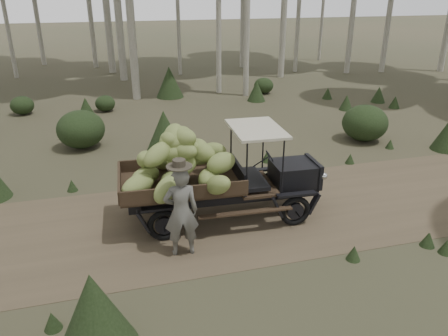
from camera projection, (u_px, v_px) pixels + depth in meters
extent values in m
plane|color=#473D2B|center=(293.00, 208.00, 10.07)|extent=(120.00, 120.00, 0.00)
cube|color=brown|center=(293.00, 208.00, 10.07)|extent=(70.00, 4.00, 0.01)
cube|color=black|center=(292.00, 173.00, 9.70)|extent=(0.93, 0.89, 0.49)
cube|color=black|center=(313.00, 171.00, 9.80)|extent=(0.13, 0.90, 0.55)
cube|color=black|center=(238.00, 174.00, 9.41)|extent=(0.13, 1.25, 0.49)
cube|color=#38281C|center=(181.00, 183.00, 9.19)|extent=(2.57, 1.72, 0.07)
cube|color=#38281C|center=(176.00, 163.00, 9.85)|extent=(2.50, 0.17, 0.29)
cube|color=#38281C|center=(186.00, 193.00, 8.41)|extent=(2.50, 0.17, 0.29)
cube|color=#38281C|center=(119.00, 182.00, 8.88)|extent=(0.13, 1.61, 0.29)
cube|color=beige|center=(257.00, 129.00, 9.10)|extent=(1.10, 1.57, 0.05)
cube|color=black|center=(221.00, 187.00, 9.82)|extent=(4.11, 0.29, 0.16)
cube|color=black|center=(228.00, 201.00, 9.21)|extent=(4.11, 0.29, 0.16)
torus|color=black|center=(273.00, 183.00, 10.52)|extent=(0.68, 0.15, 0.68)
torus|color=black|center=(295.00, 211.00, 9.23)|extent=(0.68, 0.15, 0.68)
torus|color=black|center=(158.00, 195.00, 9.96)|extent=(0.68, 0.15, 0.68)
torus|color=black|center=(164.00, 225.00, 8.67)|extent=(0.68, 0.15, 0.68)
sphere|color=beige|center=(309.00, 163.00, 10.16)|extent=(0.16, 0.16, 0.16)
sphere|color=beige|center=(324.00, 176.00, 9.43)|extent=(0.16, 0.16, 0.16)
ellipsoid|color=olive|center=(146.00, 176.00, 8.98)|extent=(0.79, 0.74, 0.39)
ellipsoid|color=olive|center=(182.00, 161.00, 9.08)|extent=(0.71, 0.55, 0.49)
ellipsoid|color=olive|center=(158.00, 154.00, 8.51)|extent=(0.86, 0.75, 0.62)
ellipsoid|color=olive|center=(169.00, 140.00, 8.74)|extent=(0.39, 0.68, 0.52)
ellipsoid|color=olive|center=(138.00, 186.00, 8.48)|extent=(0.90, 0.77, 0.56)
ellipsoid|color=olive|center=(180.00, 157.00, 9.15)|extent=(0.57, 0.76, 0.56)
ellipsoid|color=olive|center=(173.00, 153.00, 8.68)|extent=(0.63, 0.40, 0.44)
ellipsoid|color=olive|center=(179.00, 136.00, 8.83)|extent=(0.77, 0.66, 0.55)
ellipsoid|color=olive|center=(209.00, 178.00, 8.82)|extent=(0.67, 0.73, 0.41)
ellipsoid|color=olive|center=(200.00, 157.00, 9.06)|extent=(0.72, 0.60, 0.45)
ellipsoid|color=olive|center=(189.00, 147.00, 8.97)|extent=(0.58, 0.83, 0.53)
ellipsoid|color=olive|center=(174.00, 136.00, 8.78)|extent=(0.64, 0.86, 0.64)
ellipsoid|color=olive|center=(216.00, 159.00, 9.81)|extent=(0.68, 0.78, 0.44)
ellipsoid|color=olive|center=(187.00, 163.00, 8.83)|extent=(0.73, 0.80, 0.54)
ellipsoid|color=olive|center=(201.00, 151.00, 8.87)|extent=(0.83, 0.72, 0.58)
ellipsoid|color=olive|center=(182.00, 138.00, 8.73)|extent=(0.77, 0.88, 0.56)
ellipsoid|color=olive|center=(163.00, 162.00, 9.57)|extent=(0.64, 0.72, 0.53)
ellipsoid|color=olive|center=(214.00, 151.00, 9.44)|extent=(0.66, 0.51, 0.41)
ellipsoid|color=olive|center=(198.00, 149.00, 8.94)|extent=(0.55, 0.69, 0.47)
ellipsoid|color=olive|center=(173.00, 142.00, 8.67)|extent=(0.63, 0.48, 0.35)
ellipsoid|color=olive|center=(175.00, 181.00, 8.79)|extent=(0.51, 0.79, 0.54)
ellipsoid|color=olive|center=(221.00, 163.00, 8.79)|extent=(0.78, 0.57, 0.53)
ellipsoid|color=olive|center=(181.00, 150.00, 8.71)|extent=(0.78, 0.78, 0.40)
ellipsoid|color=olive|center=(176.00, 137.00, 8.83)|extent=(0.76, 0.70, 0.50)
ellipsoid|color=olive|center=(173.00, 181.00, 8.79)|extent=(0.70, 0.74, 0.49)
ellipsoid|color=olive|center=(146.00, 160.00, 9.00)|extent=(0.60, 0.78, 0.58)
ellipsoid|color=olive|center=(173.00, 146.00, 8.94)|extent=(0.33, 0.70, 0.55)
ellipsoid|color=olive|center=(167.00, 189.00, 8.24)|extent=(0.86, 0.78, 0.68)
ellipsoid|color=olive|center=(218.00, 185.00, 8.44)|extent=(0.71, 0.82, 0.62)
imported|color=#5A5953|center=(181.00, 212.00, 8.04)|extent=(0.67, 0.46, 1.77)
cylinder|color=#373126|center=(179.00, 166.00, 7.69)|extent=(0.50, 0.50, 0.02)
cylinder|color=#373126|center=(179.00, 163.00, 7.67)|extent=(0.25, 0.25, 0.14)
cone|color=#233319|center=(169.00, 82.00, 19.88)|extent=(1.25, 1.25, 1.39)
ellipsoid|color=#233319|center=(105.00, 103.00, 17.73)|extent=(0.80, 0.80, 0.64)
ellipsoid|color=#233319|center=(365.00, 123.00, 14.26)|extent=(1.47, 1.47, 1.18)
cone|color=#233319|center=(395.00, 102.00, 18.24)|extent=(0.45, 0.45, 0.51)
cone|color=#233319|center=(256.00, 91.00, 19.29)|extent=(0.81, 0.81, 0.89)
cone|color=#233319|center=(379.00, 94.00, 19.11)|extent=(0.62, 0.62, 0.69)
cone|color=#233319|center=(164.00, 131.00, 13.39)|extent=(1.14, 1.14, 1.27)
ellipsoid|color=#233319|center=(81.00, 129.00, 13.62)|extent=(1.48, 1.48, 1.18)
cone|color=#233319|center=(327.00, 93.00, 19.73)|extent=(0.46, 0.46, 0.51)
ellipsoid|color=#233319|center=(22.00, 105.00, 17.27)|extent=(0.90, 0.90, 0.72)
cone|color=#233319|center=(94.00, 312.00, 5.94)|extent=(1.13, 1.13, 1.26)
cone|color=#233319|center=(346.00, 102.00, 17.93)|extent=(0.56, 0.56, 0.63)
cone|color=#233319|center=(86.00, 106.00, 17.20)|extent=(0.63, 0.63, 0.70)
ellipsoid|color=#233319|center=(264.00, 86.00, 20.65)|extent=(0.92, 0.92, 0.74)
cone|color=#233319|center=(87.00, 323.00, 6.44)|extent=(0.27, 0.27, 0.30)
cone|color=#233319|center=(221.00, 169.00, 11.81)|extent=(0.27, 0.27, 0.30)
cone|color=#233319|center=(72.00, 185.00, 10.87)|extent=(0.27, 0.27, 0.30)
cone|color=#233319|center=(224.00, 171.00, 11.71)|extent=(0.27, 0.27, 0.30)
cone|color=#233319|center=(428.00, 239.00, 8.55)|extent=(0.27, 0.27, 0.30)
cone|color=#233319|center=(232.00, 166.00, 12.04)|extent=(0.27, 0.27, 0.30)
cone|color=#233319|center=(266.00, 157.00, 12.66)|extent=(0.27, 0.27, 0.30)
cone|color=#233319|center=(429.00, 240.00, 8.54)|extent=(0.27, 0.27, 0.30)
cone|color=#233319|center=(354.00, 253.00, 8.12)|extent=(0.27, 0.27, 0.30)
cone|color=#233319|center=(200.00, 169.00, 11.83)|extent=(0.27, 0.27, 0.30)
cone|color=#233319|center=(52.00, 321.00, 6.47)|extent=(0.27, 0.27, 0.30)
cone|color=#233319|center=(446.00, 246.00, 8.32)|extent=(0.27, 0.27, 0.30)
cone|color=#233319|center=(350.00, 159.00, 12.55)|extent=(0.27, 0.27, 0.30)
cone|color=#233319|center=(164.00, 175.00, 11.49)|extent=(0.27, 0.27, 0.30)
cone|color=#233319|center=(390.00, 144.00, 13.71)|extent=(0.27, 0.27, 0.30)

